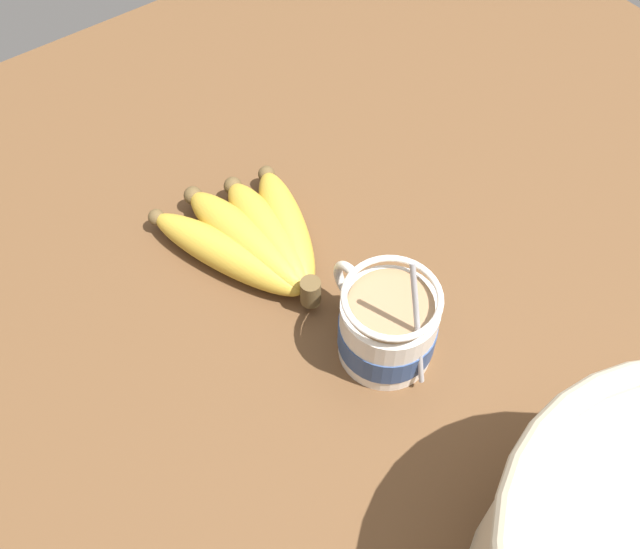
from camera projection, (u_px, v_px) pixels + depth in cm
name	position (u px, v px, depth cm)	size (l,w,h in cm)	color
table	(393.00, 318.00, 71.00)	(119.07, 119.07, 2.66)	brown
coffee_mug	(387.00, 326.00, 64.26)	(13.16, 9.00, 15.58)	white
banana_bunch	(256.00, 238.00, 72.48)	(19.83, 16.40, 4.43)	brown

